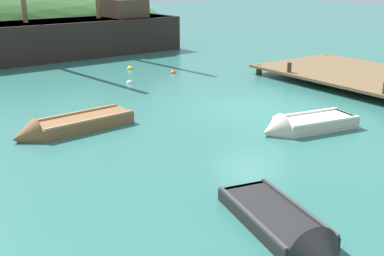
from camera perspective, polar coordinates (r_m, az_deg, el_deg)
ground_plane at (r=17.18m, az=7.33°, el=2.29°), size 120.00×120.00×0.00m
dock at (r=22.38m, az=21.16°, el=5.97°), size 5.84×9.81×1.51m
sailing_ship at (r=29.43m, az=-14.64°, el=10.29°), size 16.45×4.32×13.92m
rowboat_outer_left at (r=9.11m, az=12.04°, el=-12.78°), size 1.83×3.49×1.11m
rowboat_portside at (r=15.10m, az=-15.20°, el=0.00°), size 3.97×1.43×1.06m
rowboat_outer_right at (r=15.10m, az=13.40°, el=0.13°), size 3.43×1.69×1.08m
buoy_white at (r=21.36m, az=-7.70°, el=5.47°), size 0.31×0.31×0.31m
buoy_yellow at (r=24.55m, az=-7.62°, el=7.16°), size 0.36×0.36×0.36m
buoy_orange at (r=23.40m, az=-2.32°, el=6.76°), size 0.31×0.31×0.31m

